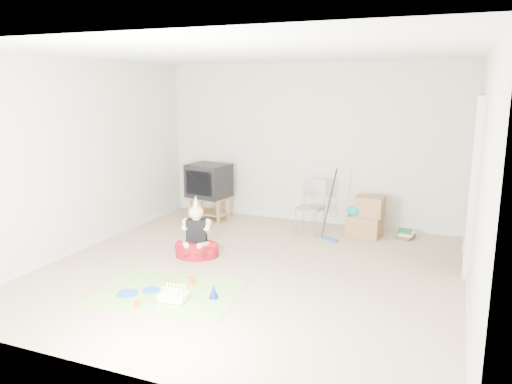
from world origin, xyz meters
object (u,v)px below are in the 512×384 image
at_px(cardboard_boxes, 366,217).
at_px(folding_chair, 310,208).
at_px(tv_stand, 209,206).
at_px(crt_tv, 209,181).
at_px(seated_woman, 197,243).
at_px(birthday_cake, 174,297).

bearing_deg(cardboard_boxes, folding_chair, -167.09).
height_order(tv_stand, crt_tv, crt_tv).
height_order(tv_stand, seated_woman, seated_woman).
bearing_deg(folding_chair, tv_stand, 174.65).
distance_m(folding_chair, birthday_cake, 3.02).
distance_m(folding_chair, seated_woman, 1.94).
xyz_separation_m(tv_stand, folding_chair, (1.83, -0.17, 0.17)).
bearing_deg(seated_woman, birthday_cake, -70.93).
relative_size(seated_woman, birthday_cake, 2.61).
xyz_separation_m(tv_stand, birthday_cake, (1.19, -3.10, -0.20)).
height_order(folding_chair, birthday_cake, folding_chair).
bearing_deg(crt_tv, cardboard_boxes, 10.24).
height_order(crt_tv, birthday_cake, crt_tv).
bearing_deg(seated_woman, folding_chair, 55.00).
relative_size(crt_tv, folding_chair, 0.77).
relative_size(folding_chair, seated_woman, 1.01).
bearing_deg(cardboard_boxes, crt_tv, -179.62).
height_order(tv_stand, birthday_cake, tv_stand).
height_order(tv_stand, cardboard_boxes, cardboard_boxes).
bearing_deg(cardboard_boxes, birthday_cake, -115.12).
distance_m(tv_stand, seated_woman, 1.89).
height_order(folding_chair, seated_woman, folding_chair).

